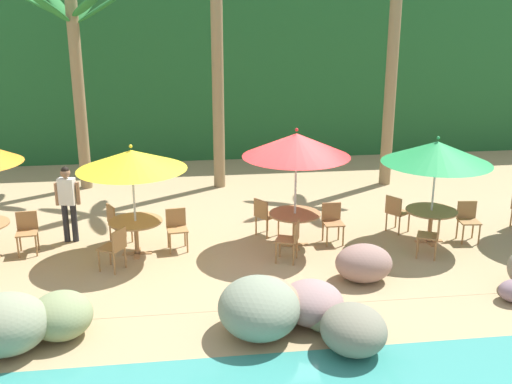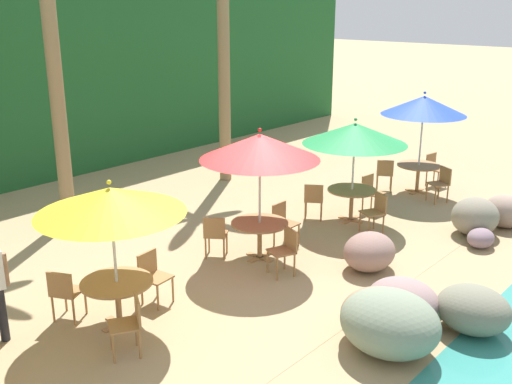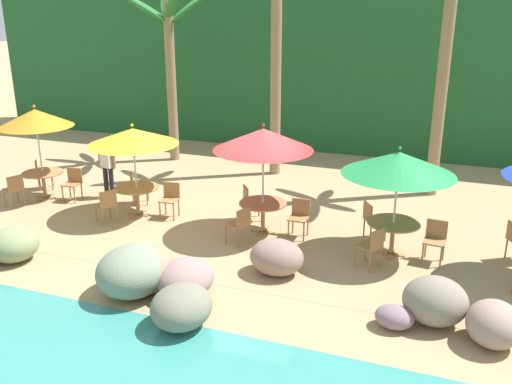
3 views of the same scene
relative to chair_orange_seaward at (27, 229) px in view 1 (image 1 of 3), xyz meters
The scene contains 24 objects.
ground_plane 5.39m from the chair_orange_seaward, ahead, with size 120.00×120.00×0.00m, color tan.
terrace_deck 5.39m from the chair_orange_seaward, ahead, with size 18.00×5.20×0.01m.
foliage_backdrop 10.36m from the chair_orange_seaward, 57.92° to the left, with size 28.00×2.40×6.00m.
rock_seawall 5.92m from the chair_orange_seaward, 39.09° to the right, with size 14.41×3.35×0.91m.
chair_orange_seaward is the anchor object (origin of this frame).
umbrella_yellow 2.74m from the chair_orange_seaward, 10.14° to the right, with size 2.20×2.20×2.34m.
dining_table_yellow 2.29m from the chair_orange_seaward, 10.14° to the right, with size 1.10×1.10×0.74m.
chair_yellow_seaward 3.09m from the chair_orange_seaward, ahead, with size 0.47×0.47×0.87m.
chair_yellow_inland 1.82m from the chair_orange_seaward, 10.00° to the left, with size 0.57×0.57×0.87m.
chair_yellow_left 2.23m from the chair_orange_seaward, 31.90° to the right, with size 0.58×0.58×0.87m.
umbrella_red 5.86m from the chair_orange_seaward, ahead, with size 2.25×2.25×2.58m.
dining_table_red 5.60m from the chair_orange_seaward, ahead, with size 1.10×1.10×0.74m.
chair_red_seaward 6.44m from the chair_orange_seaward, ahead, with size 0.43×0.43×0.87m.
chair_red_inland 5.03m from the chair_orange_seaward, ahead, with size 0.59×0.59×0.87m.
chair_red_left 5.49m from the chair_orange_seaward, 12.64° to the right, with size 0.55×0.55×0.87m.
umbrella_green 8.70m from the chair_orange_seaward, ahead, with size 2.30×2.30×2.36m.
dining_table_green 8.57m from the chair_orange_seaward, ahead, with size 1.10×1.10×0.74m.
chair_green_seaward 9.42m from the chair_orange_seaward, ahead, with size 0.46×0.47×0.87m.
chair_green_inland 8.01m from the chair_orange_seaward, ahead, with size 0.59×0.59×0.87m.
chair_green_left 8.37m from the chair_orange_seaward, ahead, with size 0.57×0.57×0.87m.
palm_tree_nearest 5.63m from the chair_orange_seaward, 83.13° to the left, with size 3.06×2.81×5.37m.
palm_tree_second 7.26m from the chair_orange_seaward, 44.61° to the left, with size 2.72×2.79×7.04m.
palm_tree_third 10.48m from the chair_orange_seaward, 23.21° to the left, with size 2.87×2.85×6.23m.
waiter_in_white 1.05m from the chair_orange_seaward, 32.77° to the left, with size 0.52×0.27×1.70m.
Camera 1 is at (-2.17, -11.82, 5.01)m, focal length 42.53 mm.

